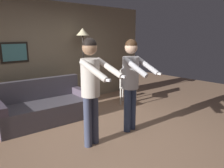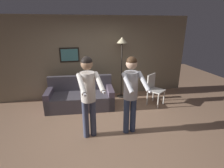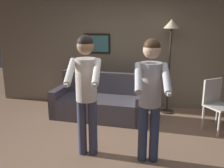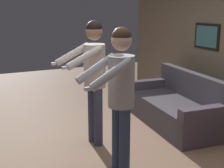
{
  "view_description": "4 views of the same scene",
  "coord_description": "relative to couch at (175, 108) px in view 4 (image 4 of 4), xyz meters",
  "views": [
    {
      "loc": [
        -2.45,
        -2.75,
        1.81
      ],
      "look_at": [
        0.09,
        0.02,
        0.95
      ],
      "focal_mm": 35.0,
      "sensor_mm": 36.0,
      "label": 1
    },
    {
      "loc": [
        -0.68,
        -3.35,
        2.34
      ],
      "look_at": [
        0.06,
        -0.08,
        1.18
      ],
      "focal_mm": 28.0,
      "sensor_mm": 36.0,
      "label": 2
    },
    {
      "loc": [
        0.48,
        -3.32,
        1.97
      ],
      "look_at": [
        -0.06,
        -0.05,
        1.1
      ],
      "focal_mm": 40.0,
      "sensor_mm": 36.0,
      "label": 3
    },
    {
      "loc": [
        3.49,
        -1.63,
        1.95
      ],
      "look_at": [
        0.03,
        0.01,
        0.99
      ],
      "focal_mm": 50.0,
      "sensor_mm": 36.0,
      "label": 4
    }
  ],
  "objects": [
    {
      "name": "ground_plane",
      "position": [
        0.54,
        -1.46,
        -0.28
      ],
      "size": [
        12.0,
        12.0,
        0.0
      ],
      "primitive_type": "plane",
      "color": "#A37B5E"
    },
    {
      "name": "couch",
      "position": [
        0.0,
        0.0,
        0.0
      ],
      "size": [
        1.97,
        1.01,
        0.87
      ],
      "color": "#524D56",
      "rests_on": "ground_plane"
    },
    {
      "name": "person_standing_left",
      "position": [
        0.12,
        -1.52,
        0.8
      ],
      "size": [
        0.5,
        0.73,
        1.76
      ],
      "color": "#404761",
      "rests_on": "ground_plane"
    },
    {
      "name": "person_standing_right",
      "position": [
        1.01,
        -1.56,
        0.77
      ],
      "size": [
        0.47,
        0.67,
        1.73
      ],
      "color": "#354468",
      "rests_on": "ground_plane"
    }
  ]
}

